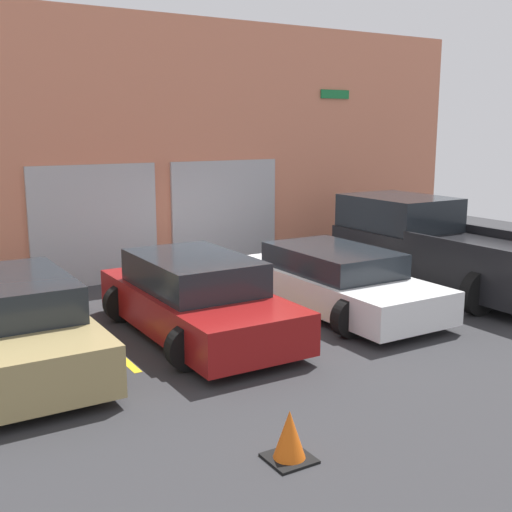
{
  "coord_description": "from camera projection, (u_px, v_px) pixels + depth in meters",
  "views": [
    {
      "loc": [
        -5.89,
        -10.53,
        3.4
      ],
      "look_at": [
        0.0,
        -0.78,
        1.1
      ],
      "focal_mm": 45.0,
      "sensor_mm": 36.0,
      "label": 1
    }
  ],
  "objects": [
    {
      "name": "sedan_white",
      "position": [
        335.0,
        280.0,
        12.07
      ],
      "size": [
        2.27,
        4.53,
        1.17
      ],
      "color": "white",
      "rests_on": "ground"
    },
    {
      "name": "pickup_truck",
      "position": [
        434.0,
        247.0,
        13.73
      ],
      "size": [
        2.55,
        5.23,
        1.86
      ],
      "color": "black",
      "rests_on": "ground"
    },
    {
      "name": "ground_plane",
      "position": [
        235.0,
        304.0,
        12.5
      ],
      "size": [
        28.0,
        28.0,
        0.0
      ],
      "primitive_type": "plane",
      "color": "#2D2D30"
    },
    {
      "name": "sedan_side",
      "position": [
        196.0,
        298.0,
        10.59
      ],
      "size": [
        2.26,
        4.4,
        1.32
      ],
      "color": "maroon",
      "rests_on": "ground"
    },
    {
      "name": "parking_stripe_centre",
      "position": [
        270.0,
        321.0,
        11.42
      ],
      "size": [
        0.12,
        2.2,
        0.01
      ],
      "primitive_type": "cube",
      "color": "gold",
      "rests_on": "ground"
    },
    {
      "name": "van_right",
      "position": [
        12.0,
        326.0,
        9.11
      ],
      "size": [
        2.24,
        4.28,
        1.32
      ],
      "color": "#9E8956",
      "rests_on": "ground"
    },
    {
      "name": "shophouse_building",
      "position": [
        164.0,
        150.0,
        14.69
      ],
      "size": [
        16.89,
        0.68,
        5.83
      ],
      "color": "#D17A5B",
      "rests_on": "ground"
    },
    {
      "name": "parking_stripe_far_right",
      "position": [
        489.0,
        281.0,
        14.36
      ],
      "size": [
        0.12,
        2.2,
        0.01
      ],
      "primitive_type": "cube",
      "color": "gold",
      "rests_on": "ground"
    },
    {
      "name": "traffic_cone",
      "position": [
        289.0,
        437.0,
        6.62
      ],
      "size": [
        0.47,
        0.47,
        0.55
      ],
      "color": "black",
      "rests_on": "ground"
    },
    {
      "name": "parking_stripe_right",
      "position": [
        392.0,
        299.0,
        12.89
      ],
      "size": [
        0.12,
        2.2,
        0.01
      ],
      "primitive_type": "cube",
      "color": "gold",
      "rests_on": "ground"
    },
    {
      "name": "parking_stripe_left",
      "position": [
        113.0,
        350.0,
        9.95
      ],
      "size": [
        0.12,
        2.2,
        0.01
      ],
      "primitive_type": "cube",
      "color": "gold",
      "rests_on": "ground"
    }
  ]
}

